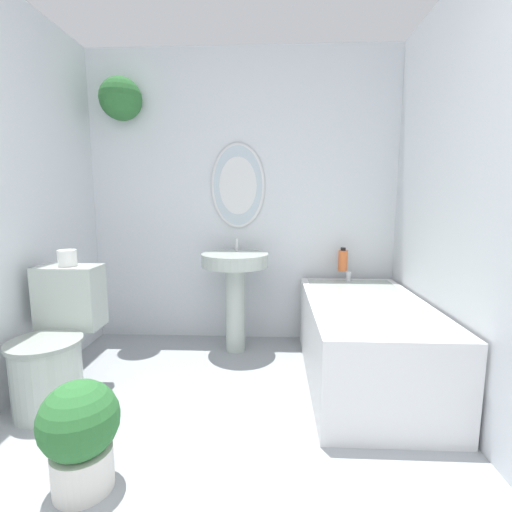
# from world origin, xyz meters

# --- Properties ---
(wall_back) EXTENTS (2.65, 0.33, 2.40)m
(wall_back) POSITION_xyz_m (-0.08, 2.76, 1.27)
(wall_back) COLOR silver
(wall_back) RESTS_ON ground_plane
(wall_right) EXTENTS (0.06, 2.86, 2.40)m
(wall_right) POSITION_xyz_m (1.29, 1.37, 1.20)
(wall_right) COLOR silver
(wall_right) RESTS_ON ground_plane
(toilet) EXTENTS (0.40, 0.60, 0.79)m
(toilet) POSITION_xyz_m (-1.01, 1.63, 0.35)
(toilet) COLOR #B2BCB2
(toilet) RESTS_ON ground_plane
(pedestal_sink) EXTENTS (0.52, 0.52, 0.88)m
(pedestal_sink) POSITION_xyz_m (-0.04, 2.45, 0.58)
(pedestal_sink) COLOR #B2BCB2
(pedestal_sink) RESTS_ON ground_plane
(bathtub) EXTENTS (0.75, 1.41, 0.62)m
(bathtub) POSITION_xyz_m (0.87, 1.99, 0.29)
(bathtub) COLOR silver
(bathtub) RESTS_ON ground_plane
(shampoo_bottle) EXTENTS (0.07, 0.07, 0.19)m
(shampoo_bottle) POSITION_xyz_m (0.83, 2.63, 0.71)
(shampoo_bottle) COLOR #DB6633
(shampoo_bottle) RESTS_ON bathtub
(potted_plant) EXTENTS (0.32, 0.32, 0.47)m
(potted_plant) POSITION_xyz_m (-0.52, 0.98, 0.26)
(potted_plant) COLOR silver
(potted_plant) RESTS_ON ground_plane
(toilet_paper_roll) EXTENTS (0.11, 0.11, 0.10)m
(toilet_paper_roll) POSITION_xyz_m (-1.01, 1.82, 0.84)
(toilet_paper_roll) COLOR white
(toilet_paper_roll) RESTS_ON toilet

